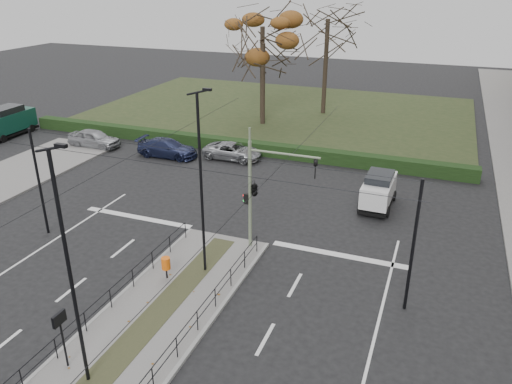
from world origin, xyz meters
TOP-DOWN VIEW (x-y plane):
  - ground at (0.00, 0.00)m, footprint 140.00×140.00m
  - median_island at (0.00, -2.50)m, footprint 4.40×15.00m
  - park at (-6.00, 32.00)m, footprint 38.00×26.00m
  - hedge at (-6.00, 18.60)m, footprint 38.00×1.00m
  - median_railing at (0.00, -2.60)m, footprint 4.14×13.24m
  - catenary at (0.00, 1.62)m, footprint 20.00×34.00m
  - traffic_light at (1.82, 4.50)m, footprint 3.88×2.22m
  - litter_bin at (-1.01, 0.23)m, footprint 0.42×0.42m
  - info_panel at (-1.45, -6.06)m, footprint 0.13×0.60m
  - streetlamp_median_near at (-0.30, -6.35)m, footprint 0.73×0.15m
  - streetlamp_median_far at (0.37, 1.49)m, footprint 0.73×0.15m
  - parked_car_first at (-16.72, 15.39)m, footprint 4.43×1.85m
  - parked_car_third at (-9.85, 15.50)m, footprint 4.86×2.02m
  - parked_car_fourth at (-4.86, 16.81)m, footprint 4.58×2.17m
  - white_van at (6.95, 12.01)m, footprint 1.94×3.98m
  - green_van at (-25.80, 15.27)m, footprint 2.23×5.29m
  - rust_tree at (-6.85, 28.80)m, footprint 7.43×7.43m
  - bare_tree_center at (-1.65, 32.88)m, footprint 8.06×8.06m
  - bare_tree_near at (-6.09, 26.86)m, footprint 6.84×6.84m

SIDE VIEW (x-z plane):
  - ground at x=0.00m, z-range 0.00..0.00m
  - park at x=-6.00m, z-range 0.00..0.10m
  - median_island at x=0.00m, z-range 0.00..0.14m
  - hedge at x=-6.00m, z-range 0.00..1.00m
  - parked_car_fourth at x=-4.86m, z-range 0.00..1.26m
  - parked_car_third at x=-9.85m, z-range 0.00..1.40m
  - parked_car_first at x=-16.72m, z-range 0.00..1.50m
  - litter_bin at x=-1.01m, z-range 0.37..1.44m
  - median_railing at x=0.00m, z-range 0.52..1.44m
  - white_van at x=6.95m, z-range 0.05..2.23m
  - green_van at x=-25.80m, z-range 0.05..2.65m
  - info_panel at x=-1.45m, z-range 0.80..3.11m
  - catenary at x=0.00m, z-range 0.42..6.42m
  - traffic_light at x=1.82m, z-range 0.61..6.31m
  - streetlamp_median_near at x=-0.30m, z-range 0.21..8.91m
  - streetlamp_median_far at x=0.37m, z-range 0.21..8.99m
  - bare_tree_near at x=-6.09m, z-range 2.04..11.88m
  - bare_tree_center at x=-1.65m, z-range 2.52..14.75m
  - rust_tree at x=-6.85m, z-range 3.05..14.45m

